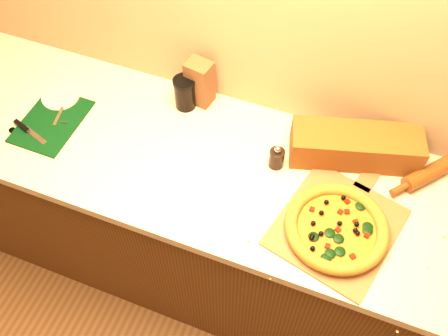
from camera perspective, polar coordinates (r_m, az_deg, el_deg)
cabinet at (r=2.19m, az=0.95°, el=-7.26°), size 2.80×0.65×0.86m
countertop at (r=1.81m, az=1.15°, el=-0.46°), size 2.84×0.68×0.04m
pizza_peel at (r=1.71m, az=12.98°, el=-6.19°), size 0.44×0.57×0.01m
pizza at (r=1.67m, az=12.73°, el=-6.72°), size 0.34×0.34×0.05m
cutting_board at (r=2.03m, az=-19.19°, el=5.05°), size 0.23×0.30×0.02m
bottle_cap at (r=2.06m, az=-23.04°, el=4.00°), size 0.03×0.03×0.01m
pepper_grinder at (r=1.78m, az=6.04°, el=1.18°), size 0.05×0.05×0.10m
rolling_pin at (r=1.91m, az=23.21°, el=-0.08°), size 0.28×0.34×0.06m
bread_bag at (r=1.83m, az=14.79°, el=2.42°), size 0.48×0.27×0.13m
paper_bag at (r=1.94m, az=-2.80°, el=9.73°), size 0.11×0.09×0.19m
dark_jar at (r=1.94m, az=-4.50°, el=8.54°), size 0.08×0.08×0.14m
side_plate at (r=2.11m, az=-18.14°, el=7.70°), size 0.18×0.18×0.01m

